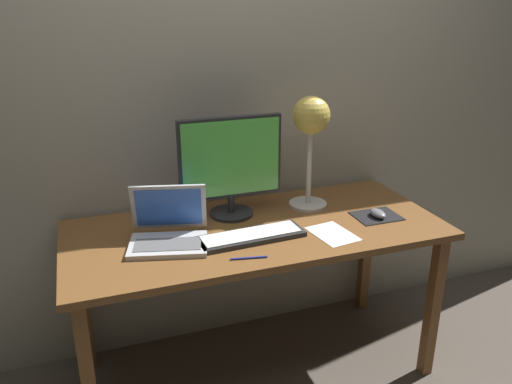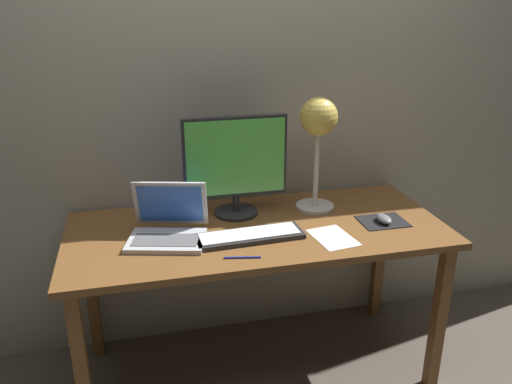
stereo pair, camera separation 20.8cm
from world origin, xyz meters
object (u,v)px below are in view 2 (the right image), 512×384
(desk_lamp, at_px, (318,127))
(pen, at_px, (242,257))
(mouse, at_px, (384,219))
(laptop, at_px, (168,223))
(monitor, at_px, (235,163))
(keyboard_main, at_px, (249,236))

(desk_lamp, distance_m, pen, 0.70)
(desk_lamp, bearing_deg, mouse, -44.56)
(laptop, xyz_separation_m, mouse, (0.92, -0.08, -0.04))
(monitor, relative_size, mouse, 4.76)
(monitor, height_order, keyboard_main, monitor)
(laptop, height_order, desk_lamp, desk_lamp)
(laptop, height_order, pen, laptop)
(mouse, bearing_deg, monitor, 157.69)
(monitor, xyz_separation_m, keyboard_main, (0.00, -0.26, -0.23))
(monitor, relative_size, keyboard_main, 1.02)
(desk_lamp, bearing_deg, monitor, 177.33)
(monitor, height_order, desk_lamp, desk_lamp)
(keyboard_main, height_order, laptop, laptop)
(keyboard_main, bearing_deg, laptop, 163.44)
(laptop, distance_m, pen, 0.36)
(pen, bearing_deg, desk_lamp, 43.14)
(monitor, height_order, mouse, monitor)
(keyboard_main, bearing_deg, monitor, 90.62)
(keyboard_main, relative_size, laptop, 1.25)
(mouse, bearing_deg, desk_lamp, 135.44)
(mouse, bearing_deg, keyboard_main, -178.69)
(monitor, bearing_deg, mouse, -22.31)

